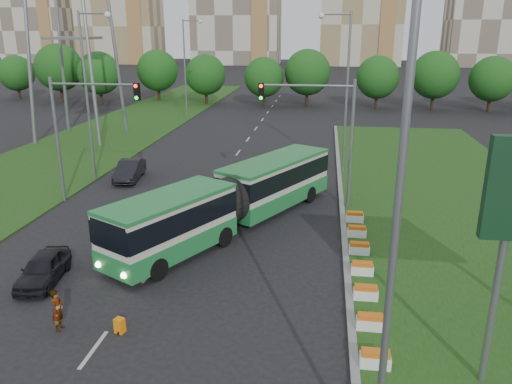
# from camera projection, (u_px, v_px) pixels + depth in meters

# --- Properties ---
(ground) EXTENTS (360.00, 360.00, 0.00)m
(ground) POSITION_uv_depth(u_px,v_px,m) (214.00, 276.00, 22.81)
(ground) COLOR black
(ground) RESTS_ON ground
(grass_median) EXTENTS (14.00, 60.00, 0.15)m
(grass_median) POSITION_uv_depth(u_px,v_px,m) (465.00, 224.00, 28.64)
(grass_median) COLOR #1C4213
(grass_median) RESTS_ON ground
(median_kerb) EXTENTS (0.30, 60.00, 0.18)m
(median_kerb) POSITION_uv_depth(u_px,v_px,m) (343.00, 218.00, 29.54)
(median_kerb) COLOR gray
(median_kerb) RESTS_ON ground
(left_verge) EXTENTS (12.00, 110.00, 0.10)m
(left_verge) POSITION_uv_depth(u_px,v_px,m) (89.00, 145.00, 48.68)
(left_verge) COLOR #1C4213
(left_verge) RESTS_ON ground
(lane_markings) EXTENTS (0.20, 100.00, 0.01)m
(lane_markings) POSITION_uv_depth(u_px,v_px,m) (230.00, 164.00, 42.05)
(lane_markings) COLOR #ABABA4
(lane_markings) RESTS_ON ground
(flower_planters) EXTENTS (1.10, 15.90, 0.60)m
(flower_planters) POSITION_uv_depth(u_px,v_px,m) (364.00, 280.00, 21.52)
(flower_planters) COLOR white
(flower_planters) RESTS_ON grass_median
(traffic_mast_median) EXTENTS (5.76, 0.32, 8.00)m
(traffic_mast_median) POSITION_uv_depth(u_px,v_px,m) (325.00, 124.00, 29.97)
(traffic_mast_median) COLOR gray
(traffic_mast_median) RESTS_ON ground
(traffic_mast_left) EXTENTS (5.76, 0.32, 8.00)m
(traffic_mast_left) POSITION_uv_depth(u_px,v_px,m) (79.00, 121.00, 30.98)
(traffic_mast_left) COLOR gray
(traffic_mast_left) RESTS_ON ground
(street_lamps) EXTENTS (36.00, 60.00, 12.00)m
(street_lamps) POSITION_uv_depth(u_px,v_px,m) (199.00, 110.00, 30.77)
(street_lamps) COLOR gray
(street_lamps) RESTS_ON ground
(tree_line) EXTENTS (120.00, 8.00, 9.00)m
(tree_line) POSITION_uv_depth(u_px,v_px,m) (363.00, 76.00, 71.96)
(tree_line) COLOR #144412
(tree_line) RESTS_ON ground
(midrise_west) EXTENTS (22.00, 14.00, 36.00)m
(midrise_west) POSITION_uv_depth(u_px,v_px,m) (36.00, 8.00, 170.90)
(midrise_west) COLOR beige
(midrise_west) RESTS_ON ground
(articulated_bus) EXTENTS (2.64, 16.93, 2.79)m
(articulated_bus) POSITION_uv_depth(u_px,v_px,m) (227.00, 198.00, 28.03)
(articulated_bus) COLOR beige
(articulated_bus) RESTS_ON ground
(car_left_near) EXTENTS (2.11, 3.99, 1.29)m
(car_left_near) POSITION_uv_depth(u_px,v_px,m) (43.00, 268.00, 22.10)
(car_left_near) COLOR black
(car_left_near) RESTS_ON ground
(car_left_far) EXTENTS (2.08, 4.57, 1.45)m
(car_left_far) POSITION_uv_depth(u_px,v_px,m) (130.00, 170.00, 37.32)
(car_left_far) COLOR black
(car_left_far) RESTS_ON ground
(pedestrian) EXTENTS (0.44, 0.63, 1.65)m
(pedestrian) POSITION_uv_depth(u_px,v_px,m) (58.00, 310.00, 18.48)
(pedestrian) COLOR gray
(pedestrian) RESTS_ON ground
(shopping_trolley) EXTENTS (0.34, 0.36, 0.58)m
(shopping_trolley) POSITION_uv_depth(u_px,v_px,m) (120.00, 326.00, 18.45)
(shopping_trolley) COLOR orange
(shopping_trolley) RESTS_ON ground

